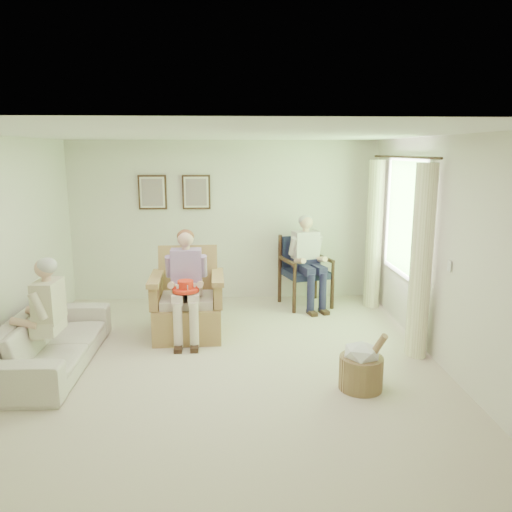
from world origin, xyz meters
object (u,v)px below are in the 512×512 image
hatbox (361,365)px  wood_armchair (305,268)px  person_sofa (44,310)px  person_dark (307,254)px  sofa (53,340)px  red_hat (186,287)px  wicker_armchair (188,308)px  person_wicker (186,277)px

hatbox → wood_armchair: bearing=93.0°
person_sofa → person_dark: bearing=126.8°
sofa → red_hat: bearing=-69.1°
wicker_armchair → hatbox: 2.54m
person_wicker → person_sofa: person_wicker is taller
sofa → hatbox: size_ratio=3.17×
sofa → wood_armchair: bearing=-55.3°
red_hat → hatbox: (1.91, -1.31, -0.50)m
sofa → red_hat: (1.48, 0.56, 0.45)m
person_dark → person_wicker: bearing=-160.0°
wood_armchair → person_sofa: size_ratio=0.85×
wood_armchair → sofa: wood_armchair is taller
wood_armchair → person_dark: person_dark is taller
wicker_armchair → person_sofa: person_sofa is taller
person_dark → wicker_armchair: bearing=-163.3°
sofa → person_wicker: person_wicker is taller
person_sofa → hatbox: person_sofa is taller
wood_armchair → person_sofa: 4.03m
person_sofa → hatbox: size_ratio=1.92×
wicker_armchair → sofa: size_ratio=0.55×
sofa → person_sofa: bearing=180.0°
wicker_armchair → person_wicker: bearing=-92.0°
wicker_armchair → wood_armchair: wicker_armchair is taller
person_wicker → person_sofa: size_ratio=1.11×
wood_armchair → person_wicker: 2.31m
sofa → person_sofa: size_ratio=1.66×
wood_armchair → sofa: bearing=-161.6°
wicker_armchair → hatbox: bearing=-42.9°
wicker_armchair → person_sofa: 1.86m
wicker_armchair → person_wicker: 0.49m
wicker_armchair → person_wicker: (0.00, -0.15, 0.47)m
wood_armchair → hatbox: wood_armchair is taller
sofa → person_wicker: (1.47, 0.76, 0.53)m
person_sofa → hatbox: 3.47m
hatbox → person_sofa: bearing=170.4°
person_wicker → red_hat: 0.22m
person_wicker → person_sofa: 1.75m
person_wicker → person_dark: bearing=34.4°
sofa → hatbox: bearing=-102.5°
person_sofa → red_hat: bearing=118.6°
person_wicker → person_dark: 2.19m
red_hat → hatbox: 2.37m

